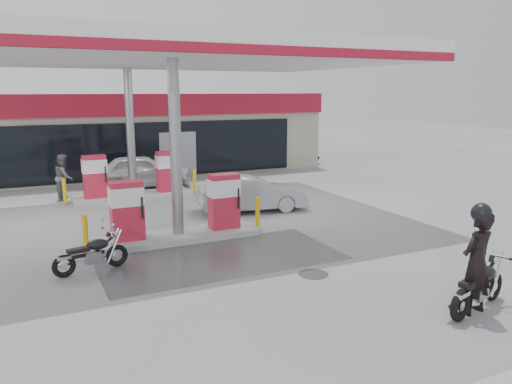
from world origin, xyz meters
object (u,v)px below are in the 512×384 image
(attendant, at_px, (64,177))
(parked_motorcycle, at_px, (92,255))
(pump_island_near, at_px, (178,215))
(parked_car_right, at_px, (290,156))
(main_motorcycle, at_px, (479,287))
(hatchback_silver, at_px, (252,194))
(biker_main, at_px, (477,262))
(pump_island_far, at_px, (133,181))
(sedan_white, at_px, (142,171))

(attendant, bearing_deg, parked_motorcycle, -168.16)
(pump_island_near, height_order, parked_car_right, pump_island_near)
(main_motorcycle, relative_size, hatchback_silver, 0.53)
(biker_main, height_order, hatchback_silver, biker_main)
(main_motorcycle, bearing_deg, pump_island_far, 90.21)
(main_motorcycle, relative_size, biker_main, 0.98)
(pump_island_near, distance_m, hatchback_silver, 4.00)
(pump_island_near, distance_m, parked_motorcycle, 3.04)
(pump_island_near, xyz_separation_m, hatchback_silver, (3.34, 2.20, -0.10))
(pump_island_near, xyz_separation_m, parked_motorcycle, (-2.55, -1.62, -0.30))
(pump_island_near, bearing_deg, parked_motorcycle, -147.59)
(main_motorcycle, xyz_separation_m, hatchback_silver, (-0.51, 9.17, 0.16))
(sedan_white, bearing_deg, attendant, 120.36)
(biker_main, height_order, parked_motorcycle, biker_main)
(main_motorcycle, bearing_deg, parked_car_right, 55.15)
(sedan_white, bearing_deg, biker_main, -158.67)
(main_motorcycle, height_order, hatchback_silver, hatchback_silver)
(parked_motorcycle, height_order, hatchback_silver, hatchback_silver)
(pump_island_far, height_order, parked_car_right, pump_island_far)
(pump_island_near, bearing_deg, hatchback_silver, 33.38)
(pump_island_near, height_order, sedan_white, pump_island_near)
(attendant, height_order, parked_car_right, attendant)
(main_motorcycle, height_order, sedan_white, sedan_white)
(main_motorcycle, distance_m, parked_car_right, 19.35)
(parked_motorcycle, bearing_deg, biker_main, -52.65)
(pump_island_far, distance_m, biker_main, 13.54)
(pump_island_far, bearing_deg, main_motorcycle, -73.48)
(hatchback_silver, bearing_deg, parked_car_right, -25.86)
(sedan_white, distance_m, parked_car_right, 9.68)
(sedan_white, bearing_deg, parked_car_right, -59.98)
(main_motorcycle, xyz_separation_m, sedan_white, (-2.99, 15.17, 0.26))
(main_motorcycle, bearing_deg, sedan_white, 84.85)
(parked_motorcycle, height_order, parked_car_right, parked_car_right)
(pump_island_near, relative_size, main_motorcycle, 2.63)
(hatchback_silver, bearing_deg, biker_main, -167.88)
(parked_motorcycle, bearing_deg, pump_island_near, 20.81)
(attendant, bearing_deg, main_motorcycle, -143.18)
(pump_island_near, distance_m, parked_car_right, 15.15)
(main_motorcycle, distance_m, biker_main, 0.58)
(pump_island_far, relative_size, hatchback_silver, 1.38)
(pump_island_near, bearing_deg, main_motorcycle, -61.11)
(main_motorcycle, xyz_separation_m, biker_main, (-0.19, -0.06, 0.55))
(pump_island_far, distance_m, hatchback_silver, 5.06)
(parked_car_right, bearing_deg, parked_motorcycle, 134.32)
(parked_car_right, bearing_deg, biker_main, 159.32)
(pump_island_near, height_order, pump_island_far, same)
(main_motorcycle, bearing_deg, attendant, 97.75)
(pump_island_near, xyz_separation_m, main_motorcycle, (3.85, -6.97, -0.26))
(hatchback_silver, bearing_deg, pump_island_far, 51.42)
(biker_main, distance_m, hatchback_silver, 9.24)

